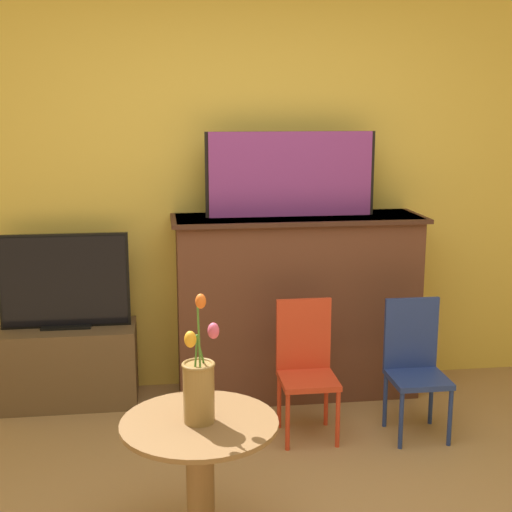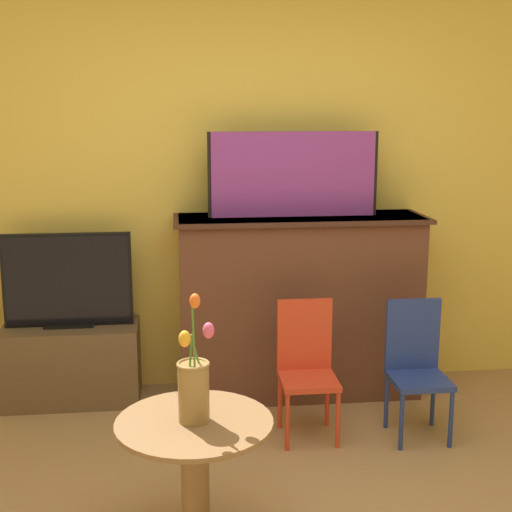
{
  "view_description": "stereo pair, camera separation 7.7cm",
  "coord_description": "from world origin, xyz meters",
  "px_view_note": "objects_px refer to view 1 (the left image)",
  "views": [
    {
      "loc": [
        -0.49,
        -2.29,
        1.77
      ],
      "look_at": [
        -0.02,
        1.2,
        1.03
      ],
      "focal_mm": 50.0,
      "sensor_mm": 36.0,
      "label": 1
    },
    {
      "loc": [
        -0.41,
        -2.3,
        1.77
      ],
      "look_at": [
        -0.02,
        1.2,
        1.03
      ],
      "focal_mm": 50.0,
      "sensor_mm": 36.0,
      "label": 2
    }
  ],
  "objects_px": {
    "vase_tulips": "(199,385)",
    "painting": "(291,174)",
    "tv_monitor": "(64,282)",
    "chair_red": "(306,362)",
    "chair_blue": "(415,361)"
  },
  "relations": [
    {
      "from": "vase_tulips",
      "to": "painting",
      "type": "bearing_deg",
      "value": 67.83
    },
    {
      "from": "tv_monitor",
      "to": "vase_tulips",
      "type": "relative_size",
      "value": 1.43
    },
    {
      "from": "tv_monitor",
      "to": "chair_red",
      "type": "relative_size",
      "value": 1.02
    },
    {
      "from": "painting",
      "to": "chair_red",
      "type": "bearing_deg",
      "value": -91.32
    },
    {
      "from": "chair_red",
      "to": "chair_blue",
      "type": "height_order",
      "value": "same"
    },
    {
      "from": "chair_blue",
      "to": "painting",
      "type": "bearing_deg",
      "value": 131.99
    },
    {
      "from": "chair_blue",
      "to": "vase_tulips",
      "type": "relative_size",
      "value": 1.4
    },
    {
      "from": "painting",
      "to": "vase_tulips",
      "type": "height_order",
      "value": "painting"
    },
    {
      "from": "painting",
      "to": "tv_monitor",
      "type": "distance_m",
      "value": 1.48
    },
    {
      "from": "chair_blue",
      "to": "tv_monitor",
      "type": "bearing_deg",
      "value": 161.21
    },
    {
      "from": "vase_tulips",
      "to": "chair_red",
      "type": "bearing_deg",
      "value": 57.78
    },
    {
      "from": "painting",
      "to": "chair_blue",
      "type": "distance_m",
      "value": 1.3
    },
    {
      "from": "chair_red",
      "to": "chair_blue",
      "type": "distance_m",
      "value": 0.6
    },
    {
      "from": "vase_tulips",
      "to": "tv_monitor",
      "type": "bearing_deg",
      "value": 113.77
    },
    {
      "from": "painting",
      "to": "tv_monitor",
      "type": "relative_size",
      "value": 1.35
    }
  ]
}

